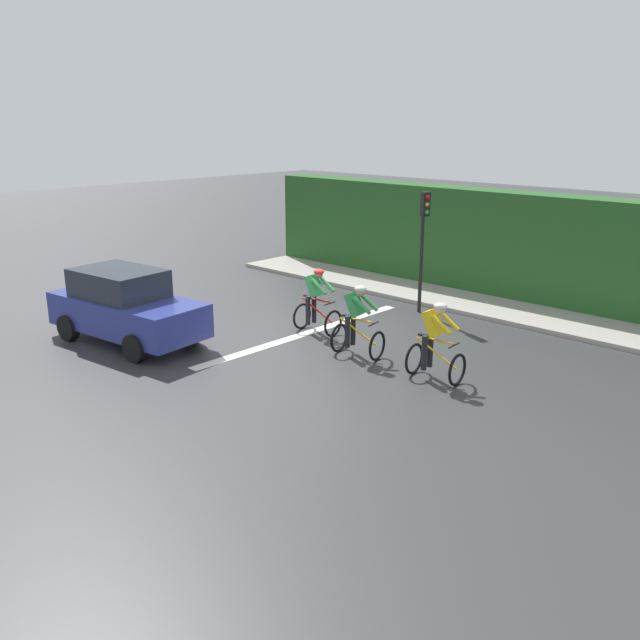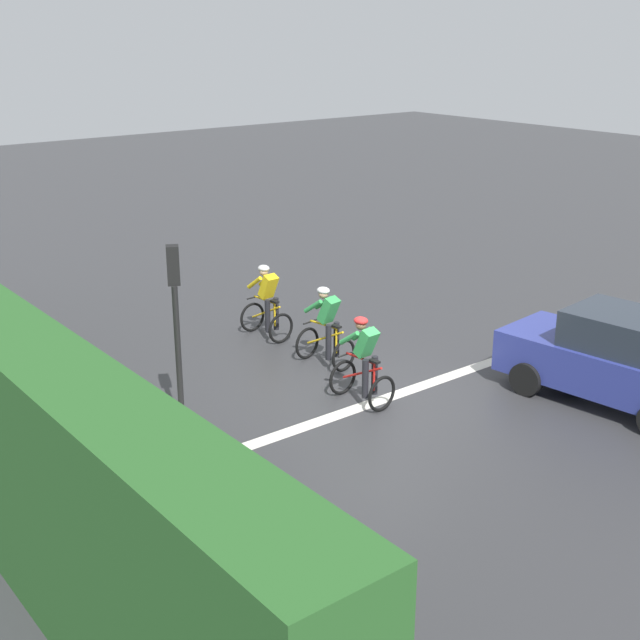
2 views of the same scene
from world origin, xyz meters
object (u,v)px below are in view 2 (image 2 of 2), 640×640
cyclist_mid (364,363)px  cyclist_lead (267,304)px  cyclist_second (327,329)px  traffic_light_near_crossing (176,313)px  car_navy (617,359)px

cyclist_mid → cyclist_lead: bearing=81.1°
cyclist_second → traffic_light_near_crossing: (-3.95, -1.03, 1.43)m
cyclist_second → cyclist_lead: bearing=90.2°
cyclist_mid → traffic_light_near_crossing: bearing=165.8°
cyclist_mid → traffic_light_near_crossing: (-3.32, 0.84, 1.43)m
cyclist_second → cyclist_mid: (-0.63, -1.87, 0.00)m
cyclist_lead → car_navy: size_ratio=0.39×
car_navy → traffic_light_near_crossing: bearing=152.1°
traffic_light_near_crossing → cyclist_lead: bearing=38.5°
traffic_light_near_crossing → cyclist_mid: bearing=-14.2°
cyclist_lead → car_navy: car_navy is taller
cyclist_second → traffic_light_near_crossing: bearing=-165.3°
cyclist_lead → cyclist_mid: bearing=-98.9°
cyclist_lead → car_navy: 7.47m
car_navy → traffic_light_near_crossing: size_ratio=1.28×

